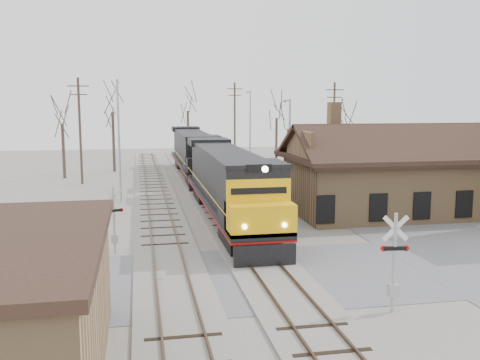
% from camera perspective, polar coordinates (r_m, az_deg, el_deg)
% --- Properties ---
extents(ground, '(140.00, 140.00, 0.00)m').
position_cam_1_polar(ground, '(24.94, 3.28, -10.15)').
color(ground, gray).
rests_on(ground, ground).
extents(road, '(60.00, 9.00, 0.03)m').
position_cam_1_polar(road, '(24.94, 3.28, -10.12)').
color(road, slate).
rests_on(road, ground).
extents(track_main, '(3.40, 90.00, 0.24)m').
position_cam_1_polar(track_main, '(39.17, -2.07, -3.23)').
color(track_main, gray).
rests_on(track_main, ground).
extents(track_siding, '(3.40, 90.00, 0.24)m').
position_cam_1_polar(track_siding, '(38.76, -8.67, -3.44)').
color(track_siding, gray).
rests_on(track_siding, ground).
extents(depot, '(15.20, 9.31, 7.90)m').
position_cam_1_polar(depot, '(39.60, 16.02, 0.02)').
color(depot, '#A07B53').
rests_on(depot, ground).
extents(locomotive_lead, '(3.28, 21.96, 4.88)m').
position_cam_1_polar(locomotive_lead, '(35.26, -1.20, -0.39)').
color(locomotive_lead, black).
rests_on(locomotive_lead, ground).
extents(locomotive_trailing, '(3.28, 21.96, 4.62)m').
position_cam_1_polar(locomotive_trailing, '(57.14, -4.95, 2.92)').
color(locomotive_trailing, black).
rests_on(locomotive_trailing, ground).
extents(crossbuck_near, '(1.09, 0.29, 3.83)m').
position_cam_1_polar(crossbuck_near, '(21.08, 16.11, -8.79)').
color(crossbuck_near, '#A5A8AD').
rests_on(crossbuck_near, ground).
extents(crossbuck_far, '(1.00, 0.29, 3.53)m').
position_cam_1_polar(crossbuck_far, '(28.80, -13.28, -4.36)').
color(crossbuck_far, '#A5A8AD').
rests_on(crossbuck_far, ground).
extents(streetlight_a, '(0.25, 2.04, 9.66)m').
position_cam_1_polar(streetlight_a, '(43.16, -12.80, 4.75)').
color(streetlight_a, '#A5A8AD').
rests_on(streetlight_a, ground).
extents(streetlight_b, '(0.25, 2.04, 8.15)m').
position_cam_1_polar(streetlight_b, '(44.24, 5.24, 4.00)').
color(streetlight_b, '#A5A8AD').
rests_on(streetlight_b, ground).
extents(streetlight_c, '(0.25, 2.04, 9.19)m').
position_cam_1_polar(streetlight_c, '(61.21, 1.07, 5.71)').
color(streetlight_c, '#A5A8AD').
rests_on(streetlight_c, ground).
extents(utility_pole_a, '(2.00, 0.24, 10.22)m').
position_cam_1_polar(utility_pole_a, '(53.77, -16.70, 5.23)').
color(utility_pole_a, '#382D23').
rests_on(utility_pole_a, ground).
extents(utility_pole_b, '(2.00, 0.24, 10.38)m').
position_cam_1_polar(utility_pole_b, '(68.95, -0.57, 6.24)').
color(utility_pole_b, '#382D23').
rests_on(utility_pole_b, ground).
extents(utility_pole_c, '(2.00, 0.24, 10.02)m').
position_cam_1_polar(utility_pole_c, '(59.20, 9.96, 5.60)').
color(utility_pole_c, '#382D23').
rests_on(utility_pole_c, ground).
extents(tree_a, '(3.81, 3.81, 9.33)m').
position_cam_1_polar(tree_a, '(58.41, -18.48, 6.64)').
color(tree_a, '#382D23').
rests_on(tree_a, ground).
extents(tree_b, '(4.53, 4.53, 11.11)m').
position_cam_1_polar(tree_b, '(62.65, -13.47, 8.09)').
color(tree_b, '#382D23').
rests_on(tree_b, ground).
extents(tree_c, '(4.49, 4.49, 11.00)m').
position_cam_1_polar(tree_c, '(74.02, -5.60, 8.21)').
color(tree_c, '#382D23').
rests_on(tree_c, ground).
extents(tree_d, '(3.96, 3.96, 9.71)m').
position_cam_1_polar(tree_d, '(67.73, 3.93, 7.44)').
color(tree_d, '#382D23').
rests_on(tree_d, ground).
extents(tree_e, '(3.53, 3.53, 8.65)m').
position_cam_1_polar(tree_e, '(67.46, 11.27, 6.66)').
color(tree_e, '#382D23').
rests_on(tree_e, ground).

